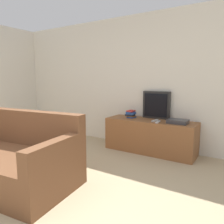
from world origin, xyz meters
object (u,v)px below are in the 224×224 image
couch (4,159)px  remote_secondary (158,122)px  television (156,105)px  book_stack (131,114)px  tv_stand (150,136)px  remote_on_stand (155,121)px  set_top_box (178,121)px

couch → remote_secondary: size_ratio=11.16×
television → book_stack: bearing=-155.9°
tv_stand → television: size_ratio=3.17×
remote_on_stand → tv_stand: bearing=152.9°
television → remote_secondary: 0.48m
couch → book_stack: bearing=63.7°
book_stack → tv_stand: bearing=-3.2°
book_stack → remote_secondary: book_stack is taller
television → remote_on_stand: (0.09, -0.28, -0.25)m
television → book_stack: television is taller
tv_stand → set_top_box: 0.61m
tv_stand → remote_secondary: 0.40m
remote_on_stand → set_top_box: size_ratio=0.60×
remote_secondary → set_top_box: size_ratio=0.57×
television → set_top_box: (0.49, -0.25, -0.23)m
set_top_box → remote_on_stand: bearing=-176.0°
television → remote_on_stand: size_ratio=2.62×
couch → remote_on_stand: size_ratio=10.64×
book_stack → couch: bearing=-109.3°
couch → book_stack: (0.76, 2.17, 0.38)m
remote_on_stand → television: bearing=108.4°
television → set_top_box: bearing=-27.1°
tv_stand → book_stack: 0.56m
television → book_stack: (-0.44, -0.20, -0.19)m
couch → set_top_box: (1.69, 2.11, 0.34)m
television → couch: bearing=-116.9°
remote_on_stand → couch: bearing=-121.8°
tv_stand → remote_on_stand: bearing=-27.1°
remote_on_stand → remote_secondary: 0.13m
book_stack → set_top_box: size_ratio=0.56×
book_stack → set_top_box: book_stack is taller
television → set_top_box: size_ratio=1.57×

